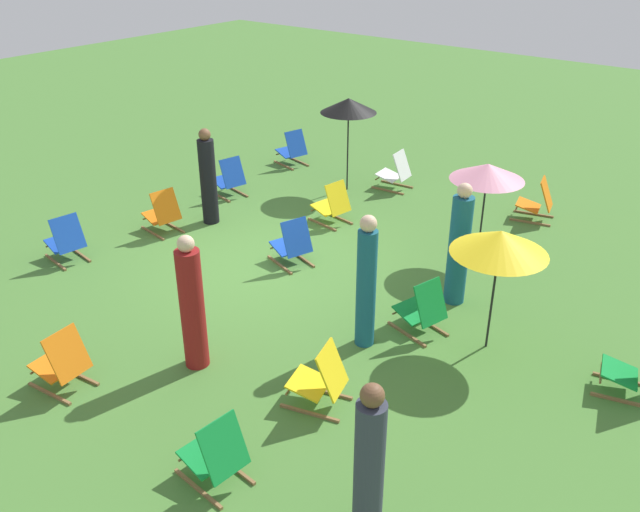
# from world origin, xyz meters

# --- Properties ---
(ground_plane) EXTENTS (40.00, 40.00, 0.00)m
(ground_plane) POSITION_xyz_m (0.00, 0.00, 0.00)
(ground_plane) COLOR #477A33
(deckchair_0) EXTENTS (0.58, 0.82, 0.83)m
(deckchair_0) POSITION_xyz_m (0.23, -2.27, 0.37)
(deckchair_0) COLOR olive
(deckchair_0) RESTS_ON ground
(deckchair_1) EXTENTS (0.59, 0.82, 0.83)m
(deckchair_1) POSITION_xyz_m (-1.99, -0.06, 0.37)
(deckchair_1) COLOR olive
(deckchair_1) RESTS_ON ground
(deckchair_2) EXTENTS (0.58, 0.82, 0.83)m
(deckchair_2) POSITION_xyz_m (1.99, -2.66, 0.37)
(deckchair_2) COLOR olive
(deckchair_2) RESTS_ON ground
(deckchair_3) EXTENTS (0.63, 0.84, 0.83)m
(deckchair_3) POSITION_xyz_m (-1.78, -2.57, 0.37)
(deckchair_3) COLOR olive
(deckchair_3) RESTS_ON ground
(deckchair_4) EXTENTS (0.55, 0.80, 0.83)m
(deckchair_4) POSITION_xyz_m (-4.21, -0.08, 0.37)
(deckchair_4) COLOR olive
(deckchair_4) RESTS_ON ground
(deckchair_6) EXTENTS (0.54, 0.80, 0.83)m
(deckchair_6) POSITION_xyz_m (3.92, 2.93, 0.37)
(deckchair_6) COLOR olive
(deckchair_6) RESTS_ON ground
(deckchair_7) EXTENTS (0.64, 0.85, 0.83)m
(deckchair_7) POSITION_xyz_m (-4.52, 2.90, 0.37)
(deckchair_7) COLOR olive
(deckchair_7) RESTS_ON ground
(deckchair_8) EXTENTS (0.64, 0.85, 0.83)m
(deckchair_8) POSITION_xyz_m (-4.03, -2.77, 0.37)
(deckchair_8) COLOR olive
(deckchair_8) RESTS_ON ground
(deckchair_9) EXTENTS (0.56, 0.81, 0.83)m
(deckchair_9) POSITION_xyz_m (3.99, 0.31, 0.37)
(deckchair_9) COLOR olive
(deckchair_9) RESTS_ON ground
(deckchair_10) EXTENTS (0.66, 0.86, 0.83)m
(deckchair_10) POSITION_xyz_m (2.30, 3.01, 0.37)
(deckchair_10) COLOR olive
(deckchair_10) RESTS_ON ground
(deckchair_11) EXTENTS (0.65, 0.86, 0.83)m
(deckchair_11) POSITION_xyz_m (-0.21, 5.87, 0.37)
(deckchair_11) COLOR olive
(deckchair_11) RESTS_ON ground
(deckchair_12) EXTENTS (0.69, 0.87, 0.83)m
(deckchair_12) POSITION_xyz_m (-0.26, 0.41, 0.37)
(deckchair_12) COLOR olive
(deckchair_12) RESTS_ON ground
(deckchair_13) EXTENTS (0.66, 0.86, 0.83)m
(deckchair_13) POSITION_xyz_m (0.20, 3.16, 0.37)
(deckchair_13) COLOR olive
(deckchair_13) RESTS_ON ground
(umbrella_0) EXTENTS (1.19, 1.19, 1.73)m
(umbrella_0) POSITION_xyz_m (-2.27, 2.80, 1.59)
(umbrella_0) COLOR black
(umbrella_0) RESTS_ON ground
(umbrella_1) EXTENTS (1.14, 1.14, 1.95)m
(umbrella_1) POSITION_xyz_m (-3.56, -0.86, 1.80)
(umbrella_1) COLOR black
(umbrella_1) RESTS_ON ground
(umbrella_2) EXTENTS (1.25, 1.25, 1.74)m
(umbrella_2) POSITION_xyz_m (-0.05, 4.04, 1.58)
(umbrella_2) COLOR black
(umbrella_2) RESTS_ON ground
(person_0) EXTENTS (0.44, 0.44, 1.86)m
(person_0) POSITION_xyz_m (2.65, 1.24, 0.88)
(person_0) COLOR maroon
(person_0) RESTS_ON ground
(person_1) EXTENTS (0.43, 0.43, 1.91)m
(person_1) POSITION_xyz_m (-0.86, 3.11, 0.91)
(person_1) COLOR #195972
(person_1) RESTS_ON ground
(person_2) EXTENTS (0.35, 0.35, 1.91)m
(person_2) POSITION_xyz_m (0.91, 2.68, 0.93)
(person_2) COLOR #195972
(person_2) RESTS_ON ground
(person_3) EXTENTS (0.36, 0.36, 1.79)m
(person_3) POSITION_xyz_m (3.54, 4.53, 0.86)
(person_3) COLOR #333847
(person_3) RESTS_ON ground
(person_4) EXTENTS (0.43, 0.43, 1.82)m
(person_4) POSITION_xyz_m (-0.61, -1.91, 0.87)
(person_4) COLOR black
(person_4) RESTS_ON ground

